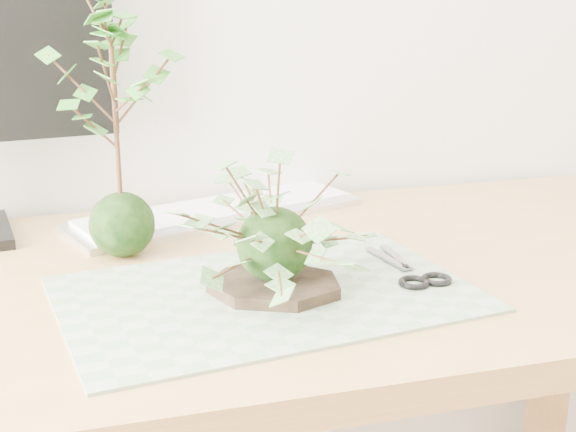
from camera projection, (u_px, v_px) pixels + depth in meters
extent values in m
cube|color=tan|center=(225.00, 286.00, 1.08)|extent=(1.60, 0.70, 0.04)
cube|color=tan|center=(551.00, 367.00, 1.65)|extent=(0.06, 0.06, 0.70)
cube|color=gray|center=(266.00, 294.00, 1.00)|extent=(0.54, 0.40, 0.00)
cylinder|color=black|center=(275.00, 286.00, 1.00)|extent=(0.23, 0.23, 0.01)
sphere|color=black|center=(274.00, 245.00, 0.98)|extent=(0.09, 0.09, 0.09)
sphere|color=black|center=(122.00, 224.00, 1.13)|extent=(0.09, 0.09, 0.09)
cylinder|color=#462815|center=(116.00, 131.00, 1.09)|extent=(0.01, 0.01, 0.23)
cube|color=silver|center=(218.00, 214.00, 1.33)|extent=(0.52, 0.29, 0.01)
cube|color=silver|center=(218.00, 208.00, 1.32)|extent=(0.48, 0.26, 0.01)
cube|color=gray|center=(389.00, 259.00, 1.11)|extent=(0.03, 0.10, 0.00)
cube|color=gray|center=(398.00, 258.00, 1.12)|extent=(0.01, 0.10, 0.00)
torus|color=black|center=(412.00, 282.00, 1.02)|extent=(0.04, 0.04, 0.01)
torus|color=black|center=(435.00, 280.00, 1.03)|extent=(0.04, 0.04, 0.01)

